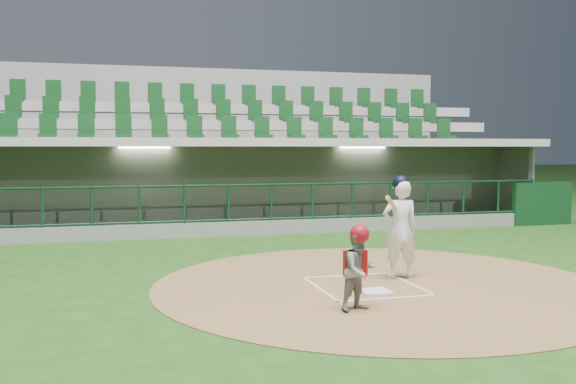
% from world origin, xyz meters
% --- Properties ---
extents(ground, '(120.00, 120.00, 0.00)m').
position_xyz_m(ground, '(0.00, 0.00, 0.00)').
color(ground, '#1B4112').
rests_on(ground, ground).
extents(dirt_circle, '(7.20, 7.20, 0.01)m').
position_xyz_m(dirt_circle, '(0.30, -0.20, 0.01)').
color(dirt_circle, brown).
rests_on(dirt_circle, ground).
extents(home_plate, '(0.43, 0.43, 0.02)m').
position_xyz_m(home_plate, '(0.00, -0.70, 0.02)').
color(home_plate, white).
rests_on(home_plate, dirt_circle).
extents(batter_box_chalk, '(1.55, 1.80, 0.01)m').
position_xyz_m(batter_box_chalk, '(0.00, -0.30, 0.02)').
color(batter_box_chalk, white).
rests_on(batter_box_chalk, ground).
extents(dugout_structure, '(16.40, 3.70, 3.00)m').
position_xyz_m(dugout_structure, '(0.07, 7.82, 0.96)').
color(dugout_structure, slate).
rests_on(dugout_structure, ground).
extents(seating_deck, '(17.00, 6.72, 5.15)m').
position_xyz_m(seating_deck, '(0.00, 10.91, 1.42)').
color(seating_deck, slate).
rests_on(seating_deck, ground).
extents(batter, '(0.86, 0.88, 1.71)m').
position_xyz_m(batter, '(0.79, 0.15, 0.87)').
color(batter, white).
rests_on(batter, dirt_circle).
extents(catcher, '(0.63, 0.56, 1.15)m').
position_xyz_m(catcher, '(-0.63, -1.64, 0.58)').
color(catcher, gray).
rests_on(catcher, dirt_circle).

